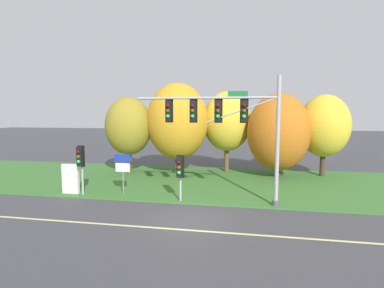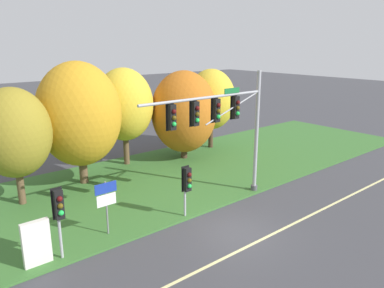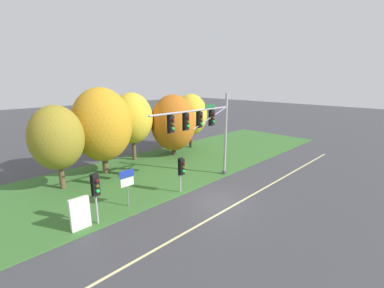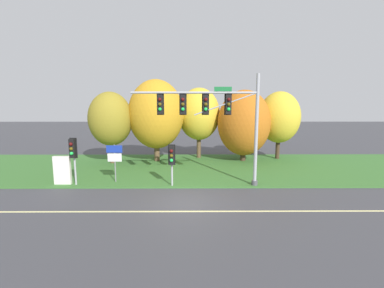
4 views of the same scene
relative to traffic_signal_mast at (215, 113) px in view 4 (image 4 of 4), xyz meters
name	(u,v)px [view 4 (image 4 of 4)]	position (x,y,z in m)	size (l,w,h in m)	color
ground_plane	(186,203)	(-1.78, -2.90, -4.83)	(160.00, 160.00, 0.00)	#3D3D42
lane_stripe	(186,211)	(-1.78, -4.10, -4.83)	(36.00, 0.16, 0.01)	beige
grass_verge	(188,167)	(-1.78, 5.35, -4.78)	(48.00, 11.50, 0.10)	#386B2D
traffic_signal_mast	(215,113)	(0.00, 0.00, 0.00)	(8.19, 0.49, 7.20)	#9EA0A5
pedestrian_signal_near_kerb	(172,157)	(-2.75, -0.24, -2.80)	(0.46, 0.55, 2.73)	#9EA0A5
pedestrian_signal_further_along	(73,151)	(-9.15, -0.02, -2.45)	(0.46, 0.55, 3.15)	#9EA0A5
route_sign_post	(115,157)	(-6.70, 0.76, -2.96)	(1.08, 0.08, 2.60)	slate
tree_nearest_road	(111,119)	(-8.78, 6.94, -0.69)	(3.90, 3.90, 6.49)	brown
tree_left_of_mast	(156,114)	(-4.75, 7.81, -0.30)	(5.16, 5.16, 7.67)	brown
tree_behind_signpost	(199,114)	(-0.69, 9.43, -0.32)	(4.17, 4.17, 7.03)	brown
tree_mid_verge	(244,123)	(3.52, 7.90, -1.11)	(4.96, 4.96, 6.73)	#423021
tree_tall_centre	(279,117)	(7.19, 8.86, -0.63)	(4.03, 4.03, 6.64)	#423021
info_kiosk	(62,170)	(-10.07, 0.28, -3.79)	(1.10, 0.24, 1.90)	silver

